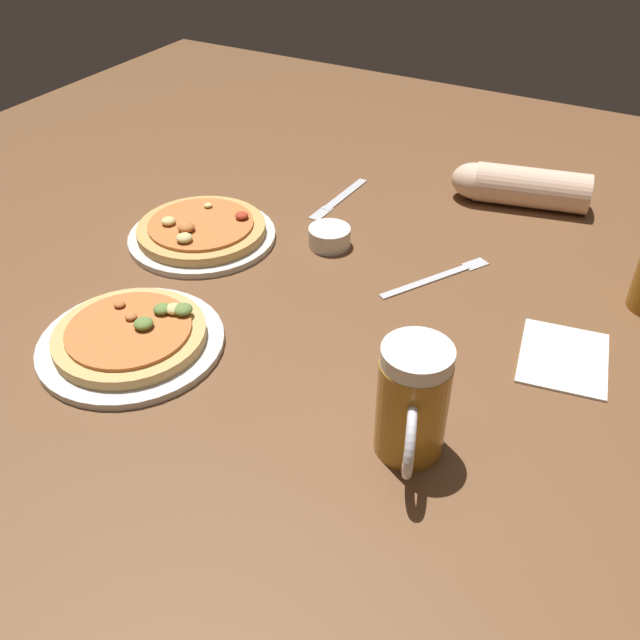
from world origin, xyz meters
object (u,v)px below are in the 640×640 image
(pizza_plate_far, at_px, (202,232))
(fork_left, at_px, (438,277))
(napkin_folded, at_px, (564,357))
(pizza_plate_near, at_px, (131,338))
(ramekin_sauce, at_px, (329,237))
(diner_arm, at_px, (515,186))
(knife_right, at_px, (339,198))
(beer_mug_dark, at_px, (412,403))

(pizza_plate_far, bearing_deg, fork_left, 11.75)
(napkin_folded, relative_size, fork_left, 0.76)
(pizza_plate_near, bearing_deg, napkin_folded, 26.24)
(ramekin_sauce, bearing_deg, diner_arm, 52.52)
(ramekin_sauce, distance_m, fork_left, 0.22)
(pizza_plate_near, bearing_deg, ramekin_sauce, 73.20)
(pizza_plate_near, relative_size, diner_arm, 1.02)
(fork_left, xyz_separation_m, knife_right, (-0.29, 0.18, 0.00))
(fork_left, height_order, knife_right, same)
(knife_right, xyz_separation_m, diner_arm, (0.32, 0.16, 0.04))
(pizza_plate_near, relative_size, ramekin_sauce, 3.59)
(beer_mug_dark, xyz_separation_m, napkin_folded, (0.13, 0.28, -0.08))
(pizza_plate_near, bearing_deg, diner_arm, 63.00)
(pizza_plate_near, distance_m, knife_right, 0.58)
(ramekin_sauce, height_order, diner_arm, diner_arm)
(napkin_folded, bearing_deg, ramekin_sauce, 165.55)
(beer_mug_dark, relative_size, napkin_folded, 1.04)
(ramekin_sauce, relative_size, diner_arm, 0.28)
(pizza_plate_near, height_order, pizza_plate_far, pizza_plate_far)
(pizza_plate_near, height_order, beer_mug_dark, beer_mug_dark)
(pizza_plate_far, height_order, knife_right, pizza_plate_far)
(knife_right, bearing_deg, beer_mug_dark, -55.09)
(ramekin_sauce, bearing_deg, fork_left, -1.49)
(pizza_plate_near, xyz_separation_m, beer_mug_dark, (0.45, 0.01, 0.06))
(napkin_folded, xyz_separation_m, knife_right, (-0.53, 0.29, -0.00))
(pizza_plate_near, relative_size, pizza_plate_far, 1.02)
(pizza_plate_far, relative_size, napkin_folded, 1.77)
(beer_mug_dark, distance_m, knife_right, 0.70)
(pizza_plate_far, height_order, napkin_folded, pizza_plate_far)
(napkin_folded, height_order, knife_right, napkin_folded)
(pizza_plate_far, height_order, ramekin_sauce, pizza_plate_far)
(beer_mug_dark, height_order, diner_arm, beer_mug_dark)
(pizza_plate_near, xyz_separation_m, knife_right, (0.05, 0.58, -0.01))
(beer_mug_dark, relative_size, knife_right, 0.79)
(pizza_plate_far, xyz_separation_m, knife_right, (0.15, 0.27, -0.01))
(pizza_plate_near, distance_m, diner_arm, 0.83)
(beer_mug_dark, distance_m, ramekin_sauce, 0.52)
(napkin_folded, bearing_deg, diner_arm, 115.12)
(fork_left, relative_size, diner_arm, 0.74)
(beer_mug_dark, xyz_separation_m, knife_right, (-0.40, 0.57, -0.08))
(pizza_plate_near, bearing_deg, fork_left, 49.68)
(beer_mug_dark, relative_size, diner_arm, 0.59)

